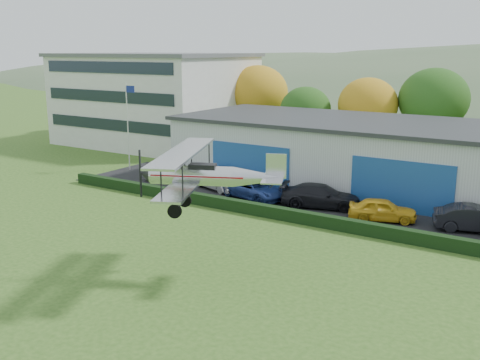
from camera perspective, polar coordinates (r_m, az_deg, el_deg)
The scene contains 14 objects.
ground at distance 23.43m, azimuth -13.13°, elevation -14.55°, with size 300.00×300.00×0.00m, color #31571B.
apron at distance 38.77m, azimuth 12.95°, elevation -3.13°, with size 48.00×9.00×0.05m, color black.
hedge at distance 34.35m, azimuth 10.25°, elevation -4.50°, with size 46.00×0.60×0.80m, color black.
hangar at distance 44.13m, azimuth 18.66°, elevation 2.02°, with size 40.60×12.60×5.30m.
office_block at distance 65.68m, azimuth -8.79°, elevation 8.36°, with size 20.60×15.60×10.40m.
flagpole at distance 50.74m, azimuth -11.53°, elevation 6.30°, with size 1.05×0.10×8.00m.
tree_belt at distance 56.88m, azimuth 17.99°, elevation 7.50°, with size 75.70×13.22×10.12m.
car_0 at distance 46.10m, azimuth -7.45°, elevation 0.70°, with size 1.72×4.28×1.46m, color silver.
car_1 at distance 43.30m, azimuth -2.39°, elevation 0.09°, with size 1.73×4.95×1.63m, color silver.
car_2 at distance 40.62m, azimuth 1.54°, elevation -0.97°, with size 2.33×5.05×1.40m, color navy.
car_3 at distance 38.79m, azimuth 8.40°, elevation -1.64°, with size 2.26×5.57×1.62m, color black.
car_4 at distance 36.58m, azimuth 14.59°, elevation -2.99°, with size 1.73×4.30×1.46m, color gold.
car_5 at distance 36.26m, azimuth 23.26°, elevation -3.71°, with size 1.68×4.83×1.59m, color black.
biplane at distance 25.80m, azimuth -3.70°, elevation 0.65°, with size 7.15×7.84×3.00m.
Camera 1 is at (15.16, -14.18, 10.86)m, focal length 41.07 mm.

